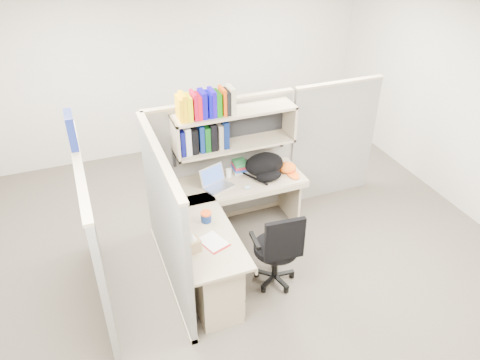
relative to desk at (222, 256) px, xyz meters
name	(u,v)px	position (x,y,z in m)	size (l,w,h in m)	color
ground	(248,260)	(0.41, 0.29, -0.44)	(6.00, 6.00, 0.00)	#3A362D
room_shell	(250,134)	(0.41, 0.29, 1.18)	(6.00, 6.00, 6.00)	#BAB4A8
cubicle	(203,180)	(0.04, 0.74, 0.47)	(3.79, 1.84, 1.95)	#62615D
desk	(222,256)	(0.00, 0.00, 0.00)	(1.74, 1.75, 0.73)	tan
laptop	(218,179)	(0.24, 0.80, 0.41)	(0.32, 0.32, 0.23)	silver
backpack	(266,167)	(0.84, 0.81, 0.43)	(0.47, 0.36, 0.28)	black
orange_cap	(288,168)	(1.13, 0.83, 0.35)	(0.21, 0.24, 0.11)	orange
snack_canister	(206,217)	(-0.08, 0.24, 0.35)	(0.11, 0.11, 0.11)	navy
tissue_box	(193,242)	(-0.33, -0.14, 0.39)	(0.13, 0.13, 0.20)	#A1875B
mouse	(247,187)	(0.54, 0.66, 0.31)	(0.08, 0.05, 0.03)	#94B5D2
paper_cup	(229,173)	(0.43, 0.98, 0.34)	(0.07, 0.07, 0.10)	silver
book_stack	(240,165)	(0.60, 1.08, 0.35)	(0.18, 0.25, 0.12)	gray
loose_paper	(213,241)	(-0.12, -0.09, 0.29)	(0.20, 0.27, 0.00)	silver
task_chair	(277,260)	(0.54, -0.17, -0.09)	(0.53, 0.49, 0.98)	black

